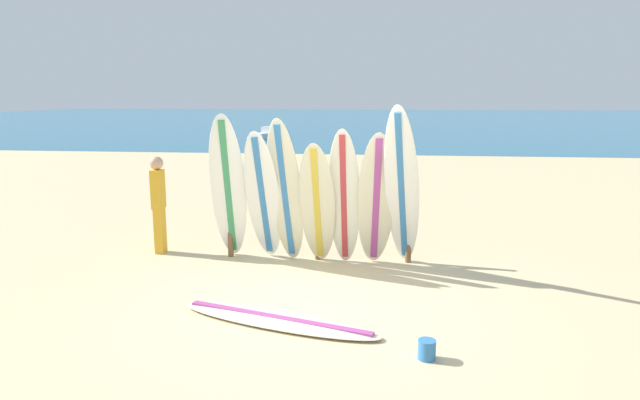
% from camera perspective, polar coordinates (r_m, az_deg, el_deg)
% --- Properties ---
extents(ground_plane, '(120.00, 120.00, 0.00)m').
position_cam_1_polar(ground_plane, '(6.95, -0.99, -10.97)').
color(ground_plane, '#D3BC8C').
extents(ocean_water, '(120.00, 80.00, 0.01)m').
position_cam_1_polar(ocean_water, '(64.45, 5.95, 8.38)').
color(ocean_water, '#196B93').
rests_on(ocean_water, ground).
extents(surfboard_rack, '(2.95, 0.09, 1.16)m').
position_cam_1_polar(surfboard_rack, '(8.67, -0.23, -1.38)').
color(surfboard_rack, brown).
rests_on(surfboard_rack, ground).
extents(surfboard_leaning_far_left, '(0.63, 0.91, 2.33)m').
position_cam_1_polar(surfboard_leaning_far_left, '(8.61, -9.47, 1.21)').
color(surfboard_leaning_far_left, white).
rests_on(surfboard_leaning_far_left, ground).
extents(surfboard_leaning_left, '(0.58, 0.89, 2.09)m').
position_cam_1_polar(surfboard_leaning_left, '(8.50, -5.91, 0.33)').
color(surfboard_leaning_left, white).
rests_on(surfboard_leaning_left, ground).
extents(surfboard_leaning_center_left, '(0.66, 0.77, 2.27)m').
position_cam_1_polar(surfboard_leaning_center_left, '(8.38, -3.60, 0.85)').
color(surfboard_leaning_center_left, beige).
rests_on(surfboard_leaning_center_left, ground).
extents(surfboard_leaning_center, '(0.58, 0.73, 1.92)m').
position_cam_1_polar(surfboard_leaning_center, '(8.30, -0.29, -0.45)').
color(surfboard_leaning_center, beige).
rests_on(surfboard_leaning_center, ground).
extents(surfboard_leaning_center_right, '(0.52, 0.61, 2.12)m').
position_cam_1_polar(surfboard_leaning_center_right, '(8.29, 2.49, 0.22)').
color(surfboard_leaning_center_right, silver).
rests_on(surfboard_leaning_center_right, ground).
extents(surfboard_leaning_right, '(0.63, 0.74, 2.08)m').
position_cam_1_polar(surfboard_leaning_right, '(8.25, 5.81, -0.02)').
color(surfboard_leaning_right, beige).
rests_on(surfboard_leaning_right, ground).
extents(surfboard_leaning_far_right, '(0.71, 1.27, 2.47)m').
position_cam_1_polar(surfboard_leaning_far_right, '(8.09, 8.45, 1.13)').
color(surfboard_leaning_far_right, white).
rests_on(surfboard_leaning_far_right, ground).
extents(surfboard_lying_on_sand, '(2.56, 1.24, 0.08)m').
position_cam_1_polar(surfboard_lying_on_sand, '(6.51, -4.42, -12.22)').
color(surfboard_lying_on_sand, beige).
rests_on(surfboard_lying_on_sand, ground).
extents(beachgoer_standing, '(0.22, 0.26, 1.61)m').
position_cam_1_polar(beachgoer_standing, '(9.40, -16.34, -0.04)').
color(beachgoer_standing, gold).
rests_on(beachgoer_standing, ground).
extents(small_boat_offshore, '(1.86, 2.90, 0.71)m').
position_cam_1_polar(small_boat_offshore, '(34.29, -5.22, 6.81)').
color(small_boat_offshore, silver).
rests_on(small_boat_offshore, ocean_water).
extents(sand_bucket, '(0.18, 0.18, 0.20)m').
position_cam_1_polar(sand_bucket, '(5.75, 10.97, -14.92)').
color(sand_bucket, '#3372B2').
rests_on(sand_bucket, ground).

